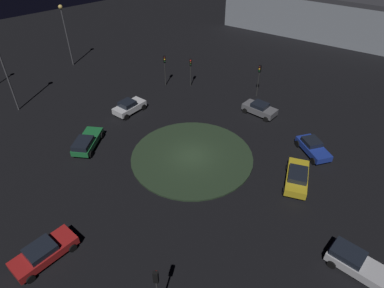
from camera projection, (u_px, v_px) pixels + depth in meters
name	position (u px, v px, depth m)	size (l,w,h in m)	color
ground_plane	(192.00, 157.00, 33.51)	(116.69, 116.69, 0.00)	black
roundabout_island	(192.00, 157.00, 33.46)	(11.99, 11.99, 0.15)	#263823
car_white	(129.00, 107.00, 39.68)	(4.17, 2.69, 1.57)	white
car_red	(43.00, 252.00, 23.95)	(4.77, 2.71, 1.38)	red
car_green	(87.00, 142.00, 34.23)	(4.45, 4.35, 1.43)	#1E7238
car_blue	(313.00, 147.00, 33.61)	(3.17, 4.35, 1.35)	#1E38A5
car_grey	(260.00, 109.00, 39.41)	(2.51, 4.14, 1.45)	slate
car_silver	(358.00, 264.00, 23.17)	(2.58, 4.61, 1.44)	silver
car_yellow	(297.00, 177.00, 30.07)	(4.83, 4.02, 1.45)	gold
traffic_light_southwest	(191.00, 67.00, 43.93)	(0.38, 0.39, 3.80)	#2D2D2D
traffic_light_southwest_near	(165.00, 65.00, 43.91)	(0.37, 0.39, 4.15)	#2D2D2D
traffic_light_west	(259.00, 74.00, 41.56)	(0.39, 0.35, 4.18)	#2D2D2D
traffic_light_northeast	(157.00, 285.00, 19.49)	(0.39, 0.38, 4.30)	#2D2D2D
streetlamp_southeast_near	(0.00, 58.00, 36.78)	(0.59, 0.59, 9.54)	#4C4C51
streetlamp_south	(64.00, 25.00, 47.35)	(0.58, 0.58, 8.65)	#4C4C51
store_building	(322.00, 11.00, 60.64)	(21.69, 34.55, 7.23)	#8C939E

